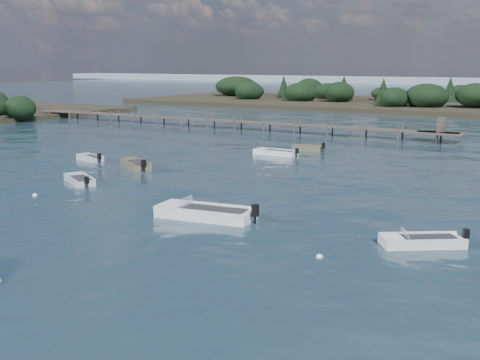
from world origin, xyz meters
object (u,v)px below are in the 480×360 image
Objects in this scene: dinghy_extra_a at (136,165)px; dinghy_mid_grey at (79,181)px; tender_far_grey at (90,159)px; dinghy_mid_white_a at (205,215)px; dinghy_mid_white_b at (422,243)px; dinghy_extra_b at (275,153)px; tender_far_white at (307,149)px; jetty at (238,121)px.

dinghy_mid_grey is at bearing -83.86° from dinghy_extra_a.
tender_far_grey is 10.16m from dinghy_mid_grey.
dinghy_mid_white_a is at bearing -15.25° from dinghy_mid_grey.
dinghy_mid_grey is (-13.43, 3.66, -0.04)m from dinghy_mid_white_a.
dinghy_mid_white_b is (11.77, 0.95, -0.04)m from dinghy_mid_white_a.
dinghy_extra_a reaches higher than tender_far_grey.
dinghy_extra_b is 4.24m from tender_far_white.
dinghy_extra_a is at bearing 96.14° from dinghy_mid_grey.
jetty reaches higher than dinghy_mid_grey.
tender_far_white is (1.46, 3.98, 0.02)m from dinghy_extra_b.
dinghy_extra_b is 20.06m from dinghy_mid_grey.
dinghy_mid_white_a is 1.49× the size of dinghy_mid_white_b.
tender_far_white is at bearing -39.92° from jetty.
dinghy_mid_white_a is 1.83× the size of tender_far_white.
tender_far_white is 24.29m from dinghy_mid_grey.
dinghy_extra_a is at bearing -117.26° from tender_far_white.
jetty is at bearing 104.67° from dinghy_extra_a.
jetty is at bearing 129.90° from dinghy_extra_b.
jetty is (-8.45, 36.45, 0.85)m from dinghy_mid_grey.
dinghy_mid_white_a is at bearing -72.01° from dinghy_extra_b.
tender_far_white reaches higher than dinghy_mid_white_b.
dinghy_extra_b is (6.80, 12.05, -0.03)m from dinghy_extra_a.
dinghy_mid_grey is (6.57, -7.75, -0.01)m from tender_far_grey.
dinghy_mid_white_a is 27.42m from tender_far_white.
dinghy_mid_white_a reaches higher than dinghy_mid_grey.
dinghy_mid_white_a reaches higher than dinghy_extra_b.
jetty is (-33.65, 39.16, 0.85)m from dinghy_mid_white_b.
jetty reaches higher than dinghy_mid_white_b.
dinghy_mid_grey is 0.06× the size of jetty.
tender_far_grey is at bearing -86.26° from jetty.
dinghy_mid_white_b is 0.94× the size of dinghy_extra_a.
jetty is at bearing 118.62° from dinghy_mid_white_a.
dinghy_mid_white_a is at bearing -61.38° from jetty.
dinghy_extra_b is (-19.17, 21.84, -0.00)m from dinghy_mid_white_b.
tender_far_white is at bearing 72.02° from dinghy_mid_grey.
jetty reaches higher than tender_far_white.
dinghy_extra_b is at bearing 72.49° from dinghy_mid_grey.
dinghy_mid_white_a is 13.93m from dinghy_mid_grey.
tender_far_grey is 16.98m from dinghy_extra_b.
dinghy_extra_a is at bearing -119.42° from dinghy_extra_b.
tender_far_white is 0.85× the size of dinghy_mid_grey.
dinghy_mid_white_a is 1.84× the size of tender_far_grey.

